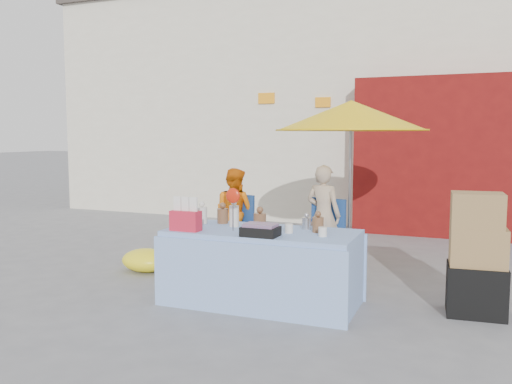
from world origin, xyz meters
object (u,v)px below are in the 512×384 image
at_px(vendor_beige, 323,215).
at_px(umbrella, 351,116).
at_px(chair_right, 320,247).
at_px(vendor_orange, 234,212).
at_px(chair_left, 231,240).
at_px(market_table, 261,266).
at_px(box_stack, 477,259).

xyz_separation_m(vendor_beige, umbrella, (0.30, 0.15, 1.25)).
relative_size(chair_right, vendor_orange, 0.70).
bearing_deg(chair_right, chair_left, -167.22).
relative_size(market_table, vendor_beige, 1.49).
xyz_separation_m(market_table, vendor_orange, (-1.12, 1.80, 0.23)).
distance_m(chair_right, umbrella, 1.69).
distance_m(chair_right, vendor_orange, 1.31).
relative_size(chair_left, umbrella, 0.41).
xyz_separation_m(market_table, umbrella, (0.43, 1.95, 1.52)).
height_order(vendor_orange, umbrella, umbrella).
xyz_separation_m(vendor_orange, vendor_beige, (1.25, 0.00, 0.03)).
distance_m(chair_left, vendor_beige, 1.31).
xyz_separation_m(chair_left, umbrella, (1.55, 0.28, 1.64)).
relative_size(vendor_beige, box_stack, 1.13).
height_order(chair_right, umbrella, umbrella).
xyz_separation_m(vendor_beige, box_stack, (1.83, -1.37, -0.12)).
bearing_deg(chair_left, umbrella, 23.21).
bearing_deg(chair_left, market_table, -43.47).
bearing_deg(umbrella, vendor_orange, -174.47).
distance_m(market_table, chair_right, 1.68).
relative_size(chair_left, chair_right, 1.00).
relative_size(market_table, vendor_orange, 1.58).
xyz_separation_m(chair_left, chair_right, (1.25, 0.00, 0.00)).
bearing_deg(market_table, chair_left, 122.91).
xyz_separation_m(chair_right, vendor_beige, (-0.00, 0.13, 0.38)).
xyz_separation_m(market_table, box_stack, (1.96, 0.43, 0.15)).
height_order(market_table, box_stack, market_table).
relative_size(chair_left, vendor_orange, 0.70).
distance_m(vendor_beige, box_stack, 2.29).
relative_size(chair_right, vendor_beige, 0.66).
height_order(chair_right, vendor_beige, vendor_beige).
height_order(chair_left, vendor_beige, vendor_beige).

